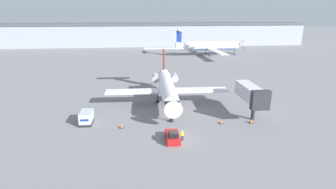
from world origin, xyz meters
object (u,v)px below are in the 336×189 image
at_px(traffic_cone_mid, 251,121).
at_px(traffic_cone_left, 121,126).
at_px(luggage_cart, 86,118).
at_px(traffic_cone_right, 221,122).
at_px(jet_bridge, 251,94).
at_px(pushback_tug, 173,137).
at_px(airplane_parked_far_left, 210,46).
at_px(worker_near_tug, 182,135).
at_px(airplane_main, 167,87).

bearing_deg(traffic_cone_mid, traffic_cone_left, 179.26).
relative_size(luggage_cart, traffic_cone_right, 4.45).
xyz_separation_m(traffic_cone_right, jet_bridge, (6.35, 2.88, 4.06)).
height_order(traffic_cone_right, traffic_cone_mid, traffic_cone_right).
xyz_separation_m(pushback_tug, airplane_parked_far_left, (26.72, 80.16, 3.53)).
xyz_separation_m(worker_near_tug, airplane_parked_far_left, (25.23, 80.16, 3.35)).
xyz_separation_m(luggage_cart, jet_bridge, (30.00, 0.28, 3.32)).
bearing_deg(traffic_cone_left, airplane_main, 52.02).
distance_m(traffic_cone_right, jet_bridge, 8.07).
distance_m(traffic_cone_left, airplane_parked_far_left, 82.46).
height_order(luggage_cart, traffic_cone_mid, luggage_cart).
bearing_deg(pushback_tug, airplane_main, 86.90).
bearing_deg(luggage_cart, airplane_parked_far_left, 60.33).
height_order(pushback_tug, luggage_cart, luggage_cart).
distance_m(airplane_parked_far_left, jet_bridge, 72.64).
bearing_deg(airplane_main, traffic_cone_left, -127.98).
bearing_deg(airplane_parked_far_left, traffic_cone_right, -103.13).
bearing_deg(traffic_cone_right, worker_near_tug, -144.95).
height_order(worker_near_tug, jet_bridge, jet_bridge).
relative_size(worker_near_tug, traffic_cone_left, 2.04).
distance_m(worker_near_tug, airplane_parked_far_left, 84.10).
bearing_deg(airplane_parked_far_left, luggage_cart, -119.67).
height_order(worker_near_tug, airplane_parked_far_left, airplane_parked_far_left).
bearing_deg(jet_bridge, airplane_main, 149.27).
distance_m(luggage_cart, worker_near_tug, 17.78).
bearing_deg(luggage_cart, traffic_cone_right, -6.28).
relative_size(luggage_cart, worker_near_tug, 2.16).
distance_m(traffic_cone_mid, airplane_parked_far_left, 75.98).
height_order(airplane_main, luggage_cart, airplane_main).
bearing_deg(traffic_cone_left, worker_near_tug, -29.87).
distance_m(traffic_cone_left, traffic_cone_right, 17.43).
xyz_separation_m(luggage_cart, airplane_parked_far_left, (41.06, 72.07, 3.09)).
height_order(pushback_tug, worker_near_tug, pushback_tug).
height_order(worker_near_tug, traffic_cone_left, worker_near_tug).
bearing_deg(pushback_tug, traffic_cone_mid, 19.60).
height_order(traffic_cone_right, jet_bridge, jet_bridge).
relative_size(worker_near_tug, jet_bridge, 0.17).
relative_size(worker_near_tug, traffic_cone_right, 2.07).
bearing_deg(airplane_main, pushback_tug, -93.10).
bearing_deg(worker_near_tug, traffic_cone_mid, 21.63).
distance_m(worker_near_tug, traffic_cone_left, 11.10).
relative_size(airplane_main, airplane_parked_far_left, 0.65).
bearing_deg(airplane_parked_far_left, traffic_cone_left, -115.03).
bearing_deg(worker_near_tug, traffic_cone_right, 35.05).
bearing_deg(luggage_cart, traffic_cone_mid, -5.61).
height_order(airplane_main, worker_near_tug, airplane_main).
relative_size(traffic_cone_mid, jet_bridge, 0.08).
xyz_separation_m(luggage_cart, traffic_cone_left, (6.22, -2.56, -0.73)).
xyz_separation_m(pushback_tug, traffic_cone_left, (-8.13, 5.52, -0.29)).
height_order(traffic_cone_left, airplane_parked_far_left, airplane_parked_far_left).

